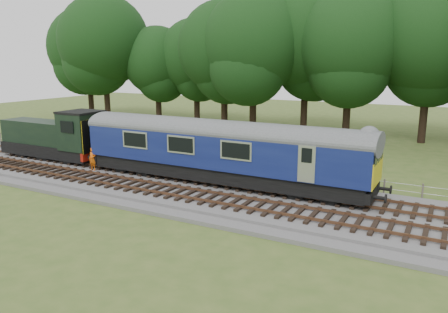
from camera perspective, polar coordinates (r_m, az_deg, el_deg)
The scene contains 9 objects.
ground at distance 25.83m, azimuth -4.05°, elevation -4.63°, with size 120.00×120.00×0.00m, color #3D5720.
ballast at distance 25.78m, azimuth -4.06°, elevation -4.26°, with size 70.00×7.00×0.35m, color #4C4C4F.
track_north at distance 26.86m, azimuth -2.47°, elevation -3.02°, with size 67.20×2.40×0.21m.
track_south at distance 24.44m, azimuth -6.08°, elevation -4.66°, with size 67.20×2.40×0.21m.
fence at distance 29.58m, azimuth 0.61°, elevation -2.38°, with size 64.00×0.12×1.00m, color #6B6054, non-canonical shape.
tree_line at distance 45.47m, azimuth 10.94°, elevation 2.64°, with size 70.00×8.00×18.00m, color black, non-canonical shape.
dmu_railcar at distance 25.86m, azimuth -0.58°, elevation 1.38°, with size 18.05×2.86×3.88m.
shunter_loco at distance 34.81m, azimuth -21.10°, elevation 2.36°, with size 8.92×2.60×3.38m.
worker at distance 30.48m, azimuth -16.80°, elevation -0.30°, with size 0.56×0.37×1.55m, color #EC600C.
Camera 1 is at (13.29, -20.82, 7.58)m, focal length 35.00 mm.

